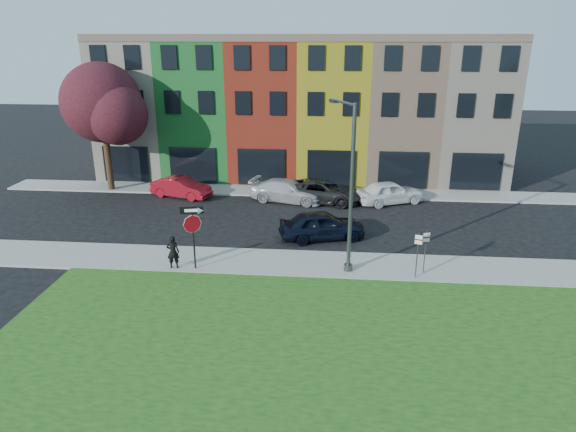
# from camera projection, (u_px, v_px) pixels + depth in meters

# --- Properties ---
(ground) EXTENTS (120.00, 120.00, 0.00)m
(ground) POSITION_uv_depth(u_px,v_px,m) (326.00, 296.00, 21.68)
(ground) COLOR black
(ground) RESTS_ON ground
(sidewalk_near) EXTENTS (40.00, 3.00, 0.12)m
(sidewalk_near) POSITION_uv_depth(u_px,v_px,m) (370.00, 266.00, 24.31)
(sidewalk_near) COLOR gray
(sidewalk_near) RESTS_ON ground
(sidewalk_far) EXTENTS (40.00, 2.40, 0.12)m
(sidewalk_far) POSITION_uv_depth(u_px,v_px,m) (288.00, 191.00, 36.00)
(sidewalk_far) COLOR gray
(sidewalk_far) RESTS_ON ground
(rowhouse_block) EXTENTS (30.00, 10.12, 10.00)m
(rowhouse_block) POSITION_uv_depth(u_px,v_px,m) (301.00, 109.00, 40.13)
(rowhouse_block) COLOR beige
(rowhouse_block) RESTS_ON ground
(stop_sign) EXTENTS (1.04, 0.25, 3.04)m
(stop_sign) POSITION_uv_depth(u_px,v_px,m) (193.00, 225.00, 23.25)
(stop_sign) COLOR black
(stop_sign) RESTS_ON sidewalk_near
(man) EXTENTS (0.67, 0.52, 1.59)m
(man) POSITION_uv_depth(u_px,v_px,m) (173.00, 252.00, 23.77)
(man) COLOR black
(man) RESTS_ON sidewalk_near
(sedan_near) EXTENTS (4.21, 5.53, 1.56)m
(sedan_near) POSITION_uv_depth(u_px,v_px,m) (322.00, 225.00, 27.51)
(sedan_near) COLOR black
(sedan_near) RESTS_ON ground
(parked_car_red) EXTENTS (3.69, 4.92, 1.36)m
(parked_car_red) POSITION_uv_depth(u_px,v_px,m) (181.00, 187.00, 34.71)
(parked_car_red) COLOR maroon
(parked_car_red) RESTS_ON ground
(parked_car_silver) EXTENTS (4.13, 5.80, 1.43)m
(parked_car_silver) POSITION_uv_depth(u_px,v_px,m) (288.00, 191.00, 33.83)
(parked_car_silver) COLOR #AFAEB3
(parked_car_silver) RESTS_ON ground
(parked_car_dark) EXTENTS (4.34, 6.15, 1.46)m
(parked_car_dark) POSITION_uv_depth(u_px,v_px,m) (322.00, 191.00, 33.68)
(parked_car_dark) COLOR black
(parked_car_dark) RESTS_ON ground
(parked_car_white) EXTENTS (5.06, 5.73, 1.50)m
(parked_car_white) POSITION_uv_depth(u_px,v_px,m) (390.00, 192.00, 33.39)
(parked_car_white) COLOR white
(parked_car_white) RESTS_ON ground
(street_lamp) EXTENTS (1.31, 2.41, 7.64)m
(street_lamp) POSITION_uv_depth(u_px,v_px,m) (349.00, 189.00, 22.69)
(street_lamp) COLOR #434548
(street_lamp) RESTS_ON sidewalk_near
(parking_sign_a) EXTENTS (0.31, 0.12, 2.13)m
(parking_sign_a) POSITION_uv_depth(u_px,v_px,m) (418.00, 250.00, 22.63)
(parking_sign_a) COLOR #434548
(parking_sign_a) RESTS_ON sidewalk_near
(parking_sign_b) EXTENTS (0.31, 0.14, 2.03)m
(parking_sign_b) POSITION_uv_depth(u_px,v_px,m) (426.00, 247.00, 23.11)
(parking_sign_b) COLOR #434548
(parking_sign_b) RESTS_ON sidewalk_near
(tree_purple) EXTENTS (6.40, 5.60, 8.70)m
(tree_purple) POSITION_uv_depth(u_px,v_px,m) (104.00, 105.00, 34.42)
(tree_purple) COLOR black
(tree_purple) RESTS_ON sidewalk_far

